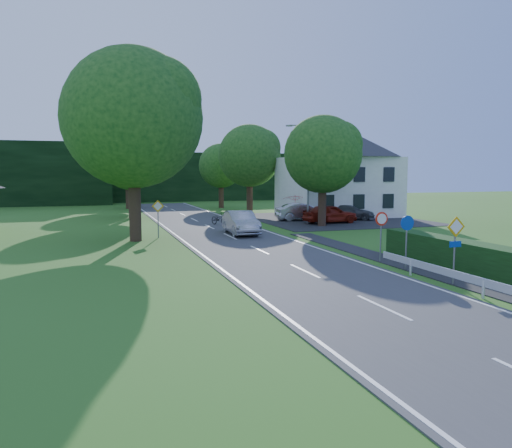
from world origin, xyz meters
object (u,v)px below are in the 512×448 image
object	(u,v)px
parked_car_silver_a	(302,212)
parasol	(296,207)
streetlight	(307,169)
parked_car_grey	(349,212)
parked_car_red	(330,214)
moving_car	(241,223)
motorcycle	(219,219)

from	to	relation	value
parked_car_silver_a	parasol	bearing A→B (deg)	27.03
streetlight	parked_car_grey	xyz separation A→B (m)	(5.02, 2.00, -3.78)
parked_car_grey	parked_car_silver_a	bearing A→B (deg)	114.50
parked_car_red	parasol	size ratio (longest dim) A/B	1.85
moving_car	parked_car_red	size ratio (longest dim) A/B	1.05
parked_car_grey	motorcycle	bearing A→B (deg)	127.24
parked_car_silver_a	parked_car_grey	distance (m)	4.28
streetlight	parasol	size ratio (longest dim) A/B	3.27
motorcycle	parasol	bearing A→B (deg)	-6.86
moving_car	parasol	distance (m)	11.37
parasol	parked_car_red	bearing A→B (deg)	-67.86
streetlight	parked_car_silver_a	bearing A→B (deg)	73.39
moving_car	parked_car_grey	distance (m)	14.01
parked_car_red	parasol	distance (m)	4.02
parked_car_red	parked_car_silver_a	world-z (taller)	parked_car_red
streetlight	parasol	world-z (taller)	streetlight
parked_car_red	parked_car_grey	distance (m)	3.81
moving_car	parasol	size ratio (longest dim) A/B	1.95
moving_car	parked_car_grey	world-z (taller)	moving_car
parked_car_silver_a	moving_car	bearing A→B (deg)	140.35
motorcycle	parked_car_red	size ratio (longest dim) A/B	0.41
parked_car_silver_a	parked_car_red	bearing A→B (deg)	-151.73
parked_car_grey	parasol	world-z (taller)	parasol
streetlight	parasol	distance (m)	4.79
parked_car_red	parked_car_silver_a	xyz separation A→B (m)	(-1.20, 2.92, -0.02)
motorcycle	parked_car_red	distance (m)	9.13
motorcycle	parked_car_silver_a	xyz separation A→B (m)	(7.82, 1.54, 0.26)
streetlight	parasol	xyz separation A→B (m)	(0.48, 3.42, -3.32)
motorcycle	parked_car_red	bearing A→B (deg)	-32.80
moving_car	parasol	bearing A→B (deg)	51.09
streetlight	parked_car_red	distance (m)	4.17
parked_car_grey	parasol	size ratio (longest dim) A/B	1.83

